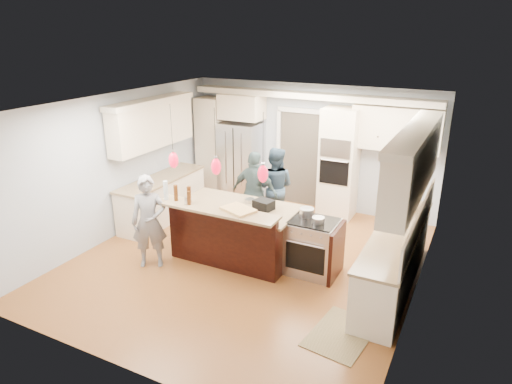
% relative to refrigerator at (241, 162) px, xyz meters
% --- Properties ---
extents(ground_plane, '(6.00, 6.00, 0.00)m').
position_rel_refrigerator_xyz_m(ground_plane, '(1.55, -2.64, -0.90)').
color(ground_plane, '#A6612D').
rests_on(ground_plane, ground).
extents(room_shell, '(5.54, 6.04, 2.72)m').
position_rel_refrigerator_xyz_m(room_shell, '(1.55, -2.64, 0.92)').
color(room_shell, '#B2BCC6').
rests_on(room_shell, ground).
extents(refrigerator, '(0.90, 0.70, 1.80)m').
position_rel_refrigerator_xyz_m(refrigerator, '(0.00, 0.00, 0.00)').
color(refrigerator, '#B7B7BC').
rests_on(refrigerator, ground).
extents(oven_column, '(0.72, 0.69, 2.30)m').
position_rel_refrigerator_xyz_m(oven_column, '(2.30, 0.03, 0.25)').
color(oven_column, beige).
rests_on(oven_column, ground).
extents(back_upper_cabinets, '(5.30, 0.61, 2.54)m').
position_rel_refrigerator_xyz_m(back_upper_cabinets, '(0.80, 0.12, 0.77)').
color(back_upper_cabinets, beige).
rests_on(back_upper_cabinets, ground).
extents(right_counter_run, '(0.64, 3.10, 2.51)m').
position_rel_refrigerator_xyz_m(right_counter_run, '(3.99, -2.34, 0.16)').
color(right_counter_run, beige).
rests_on(right_counter_run, ground).
extents(left_cabinets, '(0.64, 2.30, 2.51)m').
position_rel_refrigerator_xyz_m(left_cabinets, '(-0.89, -1.84, 0.16)').
color(left_cabinets, beige).
rests_on(left_cabinets, ground).
extents(kitchen_island, '(2.10, 1.46, 1.12)m').
position_rel_refrigerator_xyz_m(kitchen_island, '(1.30, -2.57, -0.41)').
color(kitchen_island, black).
rests_on(kitchen_island, ground).
extents(island_range, '(0.82, 0.71, 0.92)m').
position_rel_refrigerator_xyz_m(island_range, '(2.71, -2.49, -0.44)').
color(island_range, '#B7B7BC').
rests_on(island_range, ground).
extents(pendant_lights, '(1.75, 0.15, 1.03)m').
position_rel_refrigerator_xyz_m(pendant_lights, '(1.30, -3.15, 0.90)').
color(pendant_lights, black).
rests_on(pendant_lights, ground).
extents(person_bar_end, '(0.69, 0.62, 1.58)m').
position_rel_refrigerator_xyz_m(person_bar_end, '(0.19, -3.49, -0.11)').
color(person_bar_end, gray).
rests_on(person_bar_end, ground).
extents(person_far_left, '(0.89, 0.75, 1.62)m').
position_rel_refrigerator_xyz_m(person_far_left, '(1.33, -1.04, -0.09)').
color(person_far_left, '#2B4053').
rests_on(person_far_left, ground).
extents(person_far_right, '(0.95, 0.40, 1.62)m').
position_rel_refrigerator_xyz_m(person_far_right, '(1.12, -1.50, -0.09)').
color(person_far_right, '#415A5C').
rests_on(person_far_right, ground).
extents(person_range_side, '(1.00, 1.32, 1.81)m').
position_rel_refrigerator_xyz_m(person_range_side, '(3.74, -1.35, 0.00)').
color(person_range_side, '#977EAA').
rests_on(person_range_side, ground).
extents(floor_rug, '(0.84, 1.13, 0.01)m').
position_rel_refrigerator_xyz_m(floor_rug, '(3.61, -3.86, -0.89)').
color(floor_rug, '#998453').
rests_on(floor_rug, ground).
extents(water_bottle, '(0.08, 0.08, 0.32)m').
position_rel_refrigerator_xyz_m(water_bottle, '(0.35, -3.22, 0.38)').
color(water_bottle, silver).
rests_on(water_bottle, kitchen_island).
extents(beer_bottle_a, '(0.09, 0.09, 0.27)m').
position_rel_refrigerator_xyz_m(beer_bottle_a, '(0.53, -3.18, 0.35)').
color(beer_bottle_a, '#4C270D').
rests_on(beer_bottle_a, kitchen_island).
extents(beer_bottle_b, '(0.07, 0.07, 0.23)m').
position_rel_refrigerator_xyz_m(beer_bottle_b, '(0.82, -3.24, 0.33)').
color(beer_bottle_b, '#4C270D').
rests_on(beer_bottle_b, kitchen_island).
extents(beer_bottle_c, '(0.07, 0.07, 0.27)m').
position_rel_refrigerator_xyz_m(beer_bottle_c, '(0.77, -3.15, 0.36)').
color(beer_bottle_c, '#4C270D').
rests_on(beer_bottle_c, kitchen_island).
extents(drink_can, '(0.08, 0.08, 0.12)m').
position_rel_refrigerator_xyz_m(drink_can, '(0.77, -3.23, 0.28)').
color(drink_can, '#B7B7BC').
rests_on(drink_can, kitchen_island).
extents(cutting_board, '(0.60, 0.52, 0.04)m').
position_rel_refrigerator_xyz_m(cutting_board, '(1.66, -3.11, 0.24)').
color(cutting_board, '#DAB564').
rests_on(cutting_board, kitchen_island).
extents(pot_large, '(0.23, 0.23, 0.14)m').
position_rel_refrigerator_xyz_m(pot_large, '(2.52, -2.38, 0.09)').
color(pot_large, '#B7B7BC').
rests_on(pot_large, island_range).
extents(pot_small, '(0.20, 0.20, 0.10)m').
position_rel_refrigerator_xyz_m(pot_small, '(2.78, -2.56, 0.07)').
color(pot_small, '#B7B7BC').
rests_on(pot_small, island_range).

